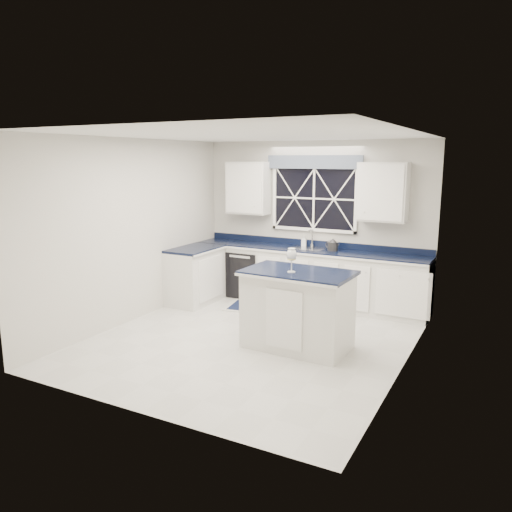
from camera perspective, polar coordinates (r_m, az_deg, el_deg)
The scene contains 13 objects.
ground at distance 6.84m, azimuth -0.50°, elevation -9.52°, with size 4.50×4.50×0.00m, color beige.
back_wall at distance 8.51m, azimuth 6.69°, elevation 3.88°, with size 4.00×0.10×2.70m, color beige.
base_cabinets at distance 8.38m, azimuth 3.28°, elevation -2.44°, with size 3.99×1.60×0.90m.
countertop at distance 8.30m, azimuth 5.87°, elevation 0.71°, with size 3.98×0.64×0.04m, color black.
dishwasher at distance 8.86m, azimuth -0.80°, elevation -1.93°, with size 0.60×0.58×0.82m, color black.
window at distance 8.42m, azimuth 6.64°, elevation 7.09°, with size 1.65×0.09×1.26m.
upper_cabinets at distance 8.30m, azimuth 6.34°, elevation 7.52°, with size 3.10×0.34×0.90m.
faucet at distance 8.45m, azimuth 6.39°, elevation 2.11°, with size 0.05×0.20×0.30m.
island at distance 6.43m, azimuth 4.78°, elevation -6.09°, with size 1.39×0.87×1.01m.
rug at distance 8.21m, azimuth 0.60°, elevation -5.89°, with size 1.23×0.88×0.02m.
kettle at distance 8.15m, azimuth 8.75°, elevation 1.24°, with size 0.27×0.21×0.20m.
wine_glass at distance 6.19m, azimuth 4.09°, elevation 0.03°, with size 0.13×0.13×0.30m.
soap_bottle at distance 8.54m, azimuth 5.51°, elevation 1.74°, with size 0.08×0.08×0.17m, color silver.
Camera 1 is at (3.03, -5.63, 2.40)m, focal length 35.00 mm.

